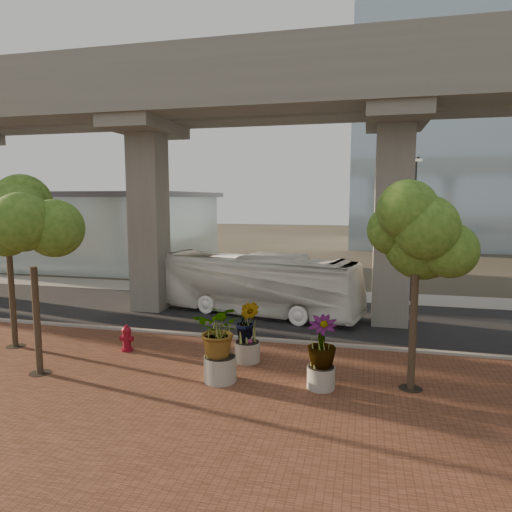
# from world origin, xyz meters

# --- Properties ---
(ground) EXTENTS (160.00, 160.00, 0.00)m
(ground) POSITION_xyz_m (0.00, 0.00, 0.00)
(ground) COLOR #332F25
(ground) RESTS_ON ground
(brick_plaza) EXTENTS (70.00, 13.00, 0.06)m
(brick_plaza) POSITION_xyz_m (0.00, -8.00, 0.03)
(brick_plaza) COLOR brown
(brick_plaza) RESTS_ON ground
(asphalt_road) EXTENTS (90.00, 8.00, 0.04)m
(asphalt_road) POSITION_xyz_m (0.00, 2.00, 0.02)
(asphalt_road) COLOR black
(asphalt_road) RESTS_ON ground
(curb_strip) EXTENTS (70.00, 0.25, 0.16)m
(curb_strip) POSITION_xyz_m (0.00, -2.00, 0.08)
(curb_strip) COLOR gray
(curb_strip) RESTS_ON ground
(far_sidewalk) EXTENTS (90.00, 3.00, 0.06)m
(far_sidewalk) POSITION_xyz_m (0.00, 7.50, 0.03)
(far_sidewalk) COLOR gray
(far_sidewalk) RESTS_ON ground
(transit_viaduct) EXTENTS (72.00, 5.60, 12.40)m
(transit_viaduct) POSITION_xyz_m (0.00, 2.00, 7.29)
(transit_viaduct) COLOR gray
(transit_viaduct) RESTS_ON ground
(station_pavilion) EXTENTS (23.00, 13.00, 6.30)m
(station_pavilion) POSITION_xyz_m (-20.00, 16.00, 3.22)
(station_pavilion) COLOR silver
(station_pavilion) RESTS_ON ground
(transit_bus) EXTENTS (11.12, 4.93, 3.02)m
(transit_bus) POSITION_xyz_m (-0.54, 2.33, 1.51)
(transit_bus) COLOR white
(transit_bus) RESTS_ON ground
(fire_hydrant) EXTENTS (0.50, 0.45, 1.00)m
(fire_hydrant) POSITION_xyz_m (-3.84, -4.39, 0.54)
(fire_hydrant) COLOR maroon
(fire_hydrant) RESTS_ON ground
(planter_front) EXTENTS (2.29, 2.29, 2.52)m
(planter_front) POSITION_xyz_m (0.50, -6.32, 1.59)
(planter_front) COLOR #AAA399
(planter_front) RESTS_ON ground
(planter_right) EXTENTS (2.09, 2.09, 2.23)m
(planter_right) POSITION_xyz_m (3.65, -6.12, 1.41)
(planter_right) COLOR gray
(planter_right) RESTS_ON ground
(planter_left) EXTENTS (2.00, 2.00, 2.20)m
(planter_left) POSITION_xyz_m (0.89, -4.42, 1.39)
(planter_left) COLOR #9B998C
(planter_left) RESTS_ON ground
(street_tree_far_west) EXTENTS (3.44, 3.44, 6.37)m
(street_tree_far_west) POSITION_xyz_m (-8.34, -4.96, 4.84)
(street_tree_far_west) COLOR #4E402C
(street_tree_far_west) RESTS_ON ground
(street_tree_near_west) EXTENTS (3.15, 3.15, 5.92)m
(street_tree_near_west) POSITION_xyz_m (-5.50, -7.11, 4.52)
(street_tree_near_west) COLOR #4E402C
(street_tree_near_west) RESTS_ON ground
(street_tree_near_east) EXTENTS (3.61, 3.61, 6.37)m
(street_tree_near_east) POSITION_xyz_m (6.30, -5.52, 4.76)
(street_tree_near_east) COLOR #4E402C
(street_tree_near_east) RESTS_ON ground
(streetlamp_west) EXTENTS (0.43, 1.26, 8.69)m
(streetlamp_west) POSITION_xyz_m (-7.54, 6.93, 5.07)
(streetlamp_west) COLOR #2A292E
(streetlamp_west) RESTS_ON ground
(streetlamp_east) EXTENTS (0.39, 1.15, 7.90)m
(streetlamp_east) POSITION_xyz_m (7.39, 6.88, 4.62)
(streetlamp_east) COLOR #292A2E
(streetlamp_east) RESTS_ON ground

